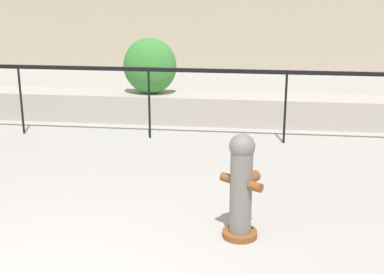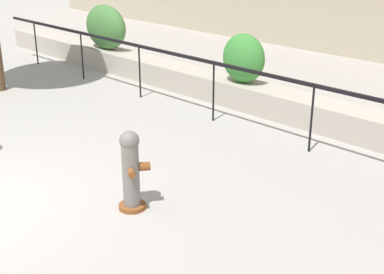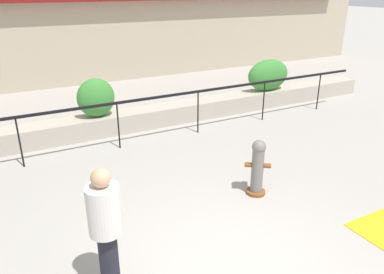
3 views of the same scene
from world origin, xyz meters
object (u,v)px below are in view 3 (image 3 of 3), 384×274
object	(u,v)px
fire_hydrant	(258,167)
pedestrian	(105,225)
hedge_bush_1	(96,98)
hedge_bush_2	(268,75)

from	to	relation	value
fire_hydrant	pedestrian	size ratio (longest dim) A/B	0.62
fire_hydrant	pedestrian	xyz separation A→B (m)	(-3.09, -1.06, 0.44)
hedge_bush_1	fire_hydrant	bearing A→B (deg)	-67.79
hedge_bush_2	fire_hydrant	bearing A→B (deg)	-130.47
pedestrian	hedge_bush_2	bearing A→B (deg)	38.49
hedge_bush_1	hedge_bush_2	distance (m)	5.50
hedge_bush_1	fire_hydrant	world-z (taller)	hedge_bush_1
hedge_bush_1	fire_hydrant	distance (m)	4.73
hedge_bush_2	fire_hydrant	distance (m)	5.75
hedge_bush_1	pedestrian	bearing A→B (deg)	-103.64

